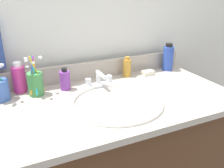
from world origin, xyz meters
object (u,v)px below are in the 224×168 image
(bottle_shampoo_blue, at_px, (168,58))
(cup_green, at_px, (35,83))
(bottle_oil_amber, at_px, (127,67))
(bottle_cream_purple, at_px, (65,80))
(bottle_soap_pink, at_px, (19,78))
(soap_bar, at_px, (148,73))
(faucet, at_px, (99,81))

(bottle_shampoo_blue, height_order, cup_green, cup_green)
(bottle_oil_amber, bearing_deg, bottle_cream_purple, -174.07)
(cup_green, bearing_deg, bottle_oil_amber, 4.74)
(bottle_cream_purple, distance_m, bottle_soap_pink, 0.21)
(soap_bar, bearing_deg, faucet, -171.29)
(soap_bar, bearing_deg, bottle_cream_purple, -178.94)
(faucet, bearing_deg, bottle_oil_amber, 21.35)
(bottle_oil_amber, height_order, soap_bar, bottle_oil_amber)
(faucet, bearing_deg, bottle_cream_purple, 166.41)
(cup_green, xyz_separation_m, soap_bar, (0.60, 0.01, -0.05))
(bottle_shampoo_blue, height_order, bottle_oil_amber, bottle_shampoo_blue)
(bottle_cream_purple, height_order, cup_green, cup_green)
(bottle_soap_pink, bearing_deg, bottle_oil_amber, -2.56)
(faucet, height_order, bottle_soap_pink, bottle_soap_pink)
(bottle_shampoo_blue, xyz_separation_m, bottle_oil_amber, (-0.27, 0.00, -0.02))
(bottle_soap_pink, height_order, soap_bar, bottle_soap_pink)
(bottle_cream_purple, distance_m, soap_bar, 0.47)
(bottle_oil_amber, relative_size, cup_green, 0.61)
(bottle_soap_pink, distance_m, soap_bar, 0.67)
(bottle_cream_purple, height_order, bottle_soap_pink, bottle_soap_pink)
(faucet, height_order, soap_bar, faucet)
(bottle_oil_amber, bearing_deg, bottle_soap_pink, 177.44)
(faucet, height_order, bottle_shampoo_blue, bottle_shampoo_blue)
(faucet, distance_m, soap_bar, 0.31)
(cup_green, bearing_deg, bottle_shampoo_blue, 2.70)
(bottle_soap_pink, distance_m, bottle_oil_amber, 0.55)
(bottle_soap_pink, distance_m, cup_green, 0.09)
(cup_green, relative_size, soap_bar, 2.85)
(bottle_cream_purple, bearing_deg, faucet, -13.59)
(bottle_cream_purple, bearing_deg, soap_bar, 1.06)
(faucet, xyz_separation_m, bottle_soap_pink, (-0.36, 0.10, 0.04))
(bottle_soap_pink, xyz_separation_m, cup_green, (0.06, -0.06, -0.01))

